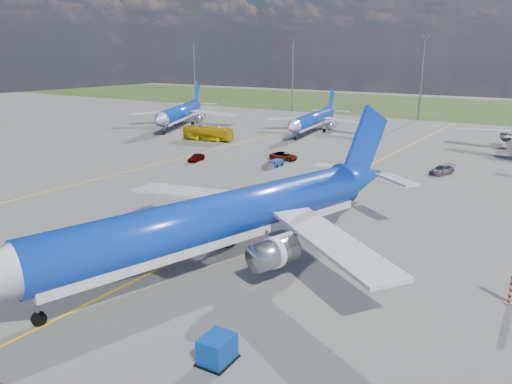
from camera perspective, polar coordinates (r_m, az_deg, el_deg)
The scene contains 13 objects.
ground at distance 45.08m, azimuth -9.44°, elevation -7.88°, with size 400.00×400.00×0.00m, color #5D5D5A.
grass_strip at distance 183.14m, azimuth 24.54°, elevation 8.60°, with size 400.00×80.00×0.01m, color #2D4719.
taxiway_lines at distance 66.73m, azimuth 6.94°, elevation 0.00°, with size 60.25×160.00×0.02m.
floodlight_masts at distance 141.34m, azimuth 26.42°, elevation 11.86°, with size 202.20×0.50×22.70m.
bg_jet_nw at distance 127.82m, azimuth -8.59°, elevation 7.38°, with size 29.79×39.09×10.24m, color #0D38C1, non-canonical shape.
bg_jet_nnw at distance 117.15m, azimuth 6.47°, elevation 6.73°, with size 25.93×34.03×8.91m, color #0D38C1, non-canonical shape.
main_airliner at distance 44.15m, azimuth -4.03°, elevation -8.21°, with size 35.31×46.35×12.14m, color #0D38C1, non-canonical shape.
uld_container at distance 31.11m, azimuth -4.46°, elevation -17.47°, with size 1.66×2.07×1.66m, color #0B3C9D.
apron_bus at distance 106.45m, azimuth -5.50°, elevation 6.69°, with size 2.54×10.86×3.03m, color #C6A30B.
service_car_a at distance 85.85m, azimuth -6.84°, elevation 3.95°, with size 1.58×3.93×1.34m, color #999999.
service_car_b at distance 86.45m, azimuth 3.19°, elevation 4.13°, with size 2.27×4.92×1.37m, color #999999.
service_car_c at distance 81.20m, azimuth 20.48°, elevation 2.41°, with size 1.90×4.68×1.36m, color #999999.
baggage_tug_c at distance 80.65m, azimuth 1.97°, elevation 3.18°, with size 1.36×4.73×1.06m.
Camera 1 is at (28.55, -30.02, 17.75)m, focal length 35.00 mm.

